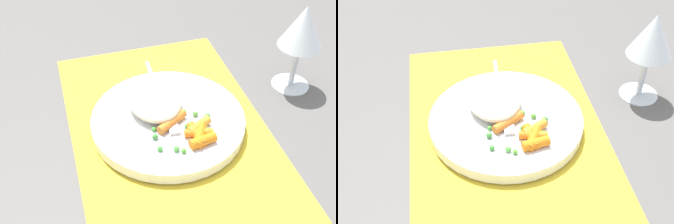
% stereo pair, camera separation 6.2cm
% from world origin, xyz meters
% --- Properties ---
extents(ground_plane, '(2.40, 2.40, 0.00)m').
position_xyz_m(ground_plane, '(0.00, 0.00, 0.00)').
color(ground_plane, '#565451').
extents(placemat, '(0.47, 0.30, 0.01)m').
position_xyz_m(placemat, '(0.00, 0.00, 0.00)').
color(placemat, gold).
rests_on(placemat, ground_plane).
extents(plate, '(0.24, 0.24, 0.02)m').
position_xyz_m(plate, '(0.00, 0.00, 0.02)').
color(plate, white).
rests_on(plate, placemat).
extents(rice_mound, '(0.11, 0.08, 0.03)m').
position_xyz_m(rice_mound, '(-0.03, -0.01, 0.04)').
color(rice_mound, beige).
rests_on(rice_mound, plate).
extents(carrot_portion, '(0.08, 0.08, 0.02)m').
position_xyz_m(carrot_portion, '(0.05, 0.03, 0.03)').
color(carrot_portion, orange).
rests_on(carrot_portion, plate).
extents(pea_scatter, '(0.09, 0.10, 0.01)m').
position_xyz_m(pea_scatter, '(0.04, 0.01, 0.03)').
color(pea_scatter, green).
rests_on(pea_scatter, plate).
extents(fork, '(0.19, 0.02, 0.01)m').
position_xyz_m(fork, '(-0.03, 0.00, 0.03)').
color(fork, silver).
rests_on(fork, plate).
extents(wine_glass, '(0.07, 0.07, 0.16)m').
position_xyz_m(wine_glass, '(-0.05, 0.24, 0.11)').
color(wine_glass, silver).
rests_on(wine_glass, ground_plane).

